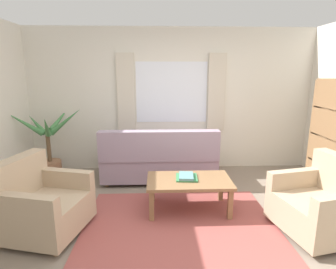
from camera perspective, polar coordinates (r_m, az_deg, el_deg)
ground_plane at (r=3.40m, az=2.66°, el=-19.33°), size 6.24×6.24×0.00m
wall_back at (r=5.16m, az=0.69°, el=7.16°), size 5.32×0.12×2.60m
window_with_curtains at (r=5.07m, az=0.74°, el=8.76°), size 1.98×0.07×1.40m
area_rug at (r=3.40m, az=2.66°, el=-19.25°), size 2.32×2.01×0.01m
couch at (r=4.65m, az=-1.84°, el=-5.26°), size 1.90×0.82×0.92m
armchair_left at (r=3.51m, az=-25.03°, el=-13.00°), size 1.00×1.01×0.88m
armchair_right at (r=3.65m, az=29.57°, el=-12.48°), size 0.97×0.99×0.88m
coffee_table at (r=3.67m, az=4.40°, el=-10.12°), size 1.10×0.64×0.44m
book_stack_on_table at (r=3.67m, az=3.86°, el=-8.78°), size 0.30×0.31×0.05m
potted_plant at (r=5.19m, az=-23.47°, el=-2.86°), size 1.19×1.07×1.25m
bookshelf at (r=4.71m, az=31.47°, el=-1.59°), size 0.30×0.94×1.72m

